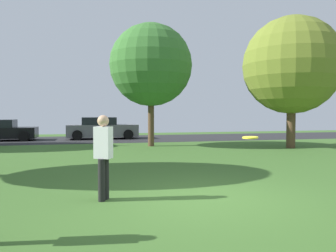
{
  "coord_description": "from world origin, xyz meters",
  "views": [
    {
      "loc": [
        -2.31,
        -6.19,
        1.74
      ],
      "look_at": [
        0.0,
        3.39,
        1.34
      ],
      "focal_mm": 35.62,
      "sensor_mm": 36.0,
      "label": 1
    }
  ],
  "objects": [
    {
      "name": "ground_plane",
      "position": [
        0.0,
        0.0,
        0.0
      ],
      "size": [
        44.0,
        44.0,
        0.0
      ],
      "primitive_type": "plane",
      "color": "#3D6628"
    },
    {
      "name": "road_strip",
      "position": [
        0.0,
        16.0,
        0.0
      ],
      "size": [
        44.0,
        6.4,
        0.01
      ],
      "primitive_type": "cube",
      "color": "#28282B",
      "rests_on": "ground_plane"
    },
    {
      "name": "maple_tree_near",
      "position": [
        0.88,
        10.82,
        4.19
      ],
      "size": [
        4.25,
        4.25,
        6.32
      ],
      "color": "brown",
      "rests_on": "ground_plane"
    },
    {
      "name": "maple_tree_far",
      "position": [
        7.43,
        8.32,
        4.05
      ],
      "size": [
        4.75,
        4.75,
        6.43
      ],
      "color": "brown",
      "rests_on": "ground_plane"
    },
    {
      "name": "person_catcher",
      "position": [
        -2.02,
        0.47,
        0.93
      ],
      "size": [
        0.39,
        0.35,
        1.69
      ],
      "rotation": [
        0.0,
        0.0,
        -0.53
      ],
      "color": "black",
      "rests_on": "ground_plane"
    },
    {
      "name": "frisbee_disc",
      "position": [
        0.41,
        -0.95,
        1.31
      ],
      "size": [
        0.38,
        0.38,
        0.04
      ],
      "color": "yellow"
    },
    {
      "name": "parked_car_black",
      "position": [
        -7.57,
        16.28,
        0.61
      ],
      "size": [
        4.1,
        2.03,
        1.31
      ],
      "color": "black",
      "rests_on": "ground_plane"
    },
    {
      "name": "parked_car_grey",
      "position": [
        -1.4,
        16.31,
        0.67
      ],
      "size": [
        4.59,
        1.95,
        1.44
      ],
      "color": "slate",
      "rests_on": "ground_plane"
    }
  ]
}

